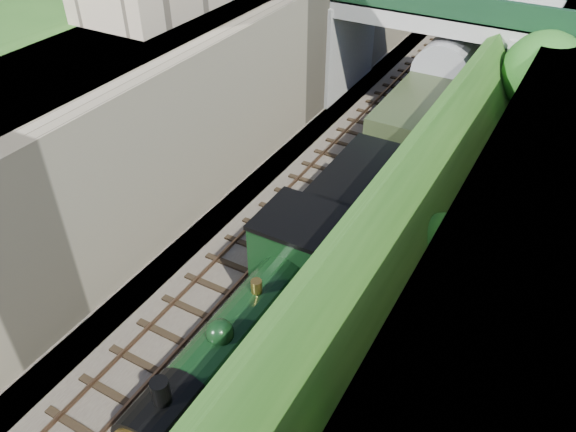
{
  "coord_description": "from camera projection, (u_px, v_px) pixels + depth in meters",
  "views": [
    {
      "loc": [
        7.55,
        -5.5,
        14.55
      ],
      "look_at": [
        0.0,
        7.83,
        2.94
      ],
      "focal_mm": 35.0,
      "sensor_mm": 36.0,
      "label": 1
    }
  ],
  "objects": [
    {
      "name": "track_left",
      "position": [
        367.0,
        126.0,
        30.08
      ],
      "size": [
        2.5,
        90.0,
        0.2
      ],
      "color": "black",
      "rests_on": "trackbed"
    },
    {
      "name": "locomotive",
      "position": [
        255.0,
        329.0,
        16.56
      ],
      "size": [
        3.1,
        10.23,
        3.83
      ],
      "color": "black",
      "rests_on": "trackbed"
    },
    {
      "name": "coach_front",
      "position": [
        452.0,
        81.0,
        30.31
      ],
      "size": [
        2.9,
        18.0,
        3.7
      ],
      "color": "black",
      "rests_on": "trackbed"
    },
    {
      "name": "track_right",
      "position": [
        425.0,
        140.0,
        28.82
      ],
      "size": [
        2.5,
        90.0,
        0.2
      ],
      "color": "black",
      "rests_on": "trackbed"
    },
    {
      "name": "road_bridge",
      "position": [
        455.0,
        42.0,
        29.38
      ],
      "size": [
        16.0,
        6.4,
        7.25
      ],
      "color": "gray",
      "rests_on": "ground"
    },
    {
      "name": "trackbed",
      "position": [
        402.0,
        137.0,
        29.38
      ],
      "size": [
        10.0,
        90.0,
        0.2
      ],
      "primitive_type": "cube",
      "color": "#473F38",
      "rests_on": "ground"
    },
    {
      "name": "tree",
      "position": [
        546.0,
        75.0,
        24.54
      ],
      "size": [
        3.6,
        3.8,
        6.6
      ],
      "color": "black",
      "rests_on": "ground"
    },
    {
      "name": "embankment_slope",
      "position": [
        507.0,
        121.0,
        25.35
      ],
      "size": [
        4.45,
        90.0,
        6.36
      ],
      "color": "#1E4714",
      "rests_on": "ground"
    },
    {
      "name": "retaining_wall",
      "position": [
        311.0,
        55.0,
        29.48
      ],
      "size": [
        1.0,
        90.0,
        7.0
      ],
      "primitive_type": "cube",
      "color": "#756B56",
      "rests_on": "ground"
    },
    {
      "name": "street_plateau_left",
      "position": [
        255.0,
        43.0,
        30.86
      ],
      "size": [
        6.0,
        90.0,
        7.0
      ],
      "primitive_type": "cube",
      "color": "#262628",
      "rests_on": "ground"
    },
    {
      "name": "tender",
      "position": [
        356.0,
        208.0,
        21.83
      ],
      "size": [
        2.7,
        6.0,
        3.05
      ],
      "color": "black",
      "rests_on": "trackbed"
    }
  ]
}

